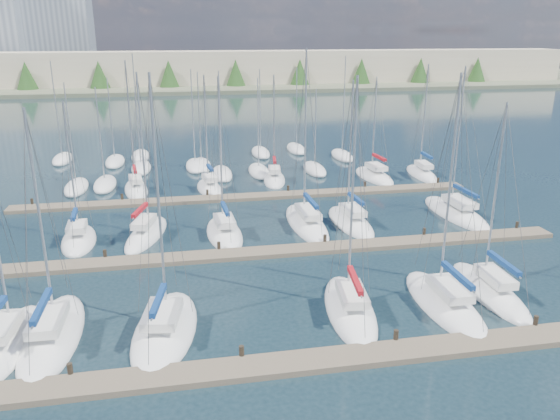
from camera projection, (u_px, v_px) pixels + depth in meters
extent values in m
plane|color=#1B2D36|center=(223.00, 140.00, 80.84)|extent=(400.00, 400.00, 0.00)
cube|color=#6B5E4C|center=(325.00, 360.00, 26.65)|extent=(44.00, 1.80, 0.35)
cylinder|color=#2D261C|center=(71.00, 374.00, 25.34)|extent=(0.26, 0.26, 1.10)
cylinder|color=#2D261C|center=(242.00, 356.00, 26.75)|extent=(0.26, 0.26, 1.10)
cylinder|color=#2D261C|center=(396.00, 340.00, 28.15)|extent=(0.26, 0.26, 1.10)
cylinder|color=#2D261C|center=(535.00, 325.00, 29.55)|extent=(0.26, 0.26, 1.10)
cube|color=#6B5E4C|center=(275.00, 252.00, 39.72)|extent=(44.00, 1.80, 0.35)
cylinder|color=#2D261C|center=(105.00, 257.00, 38.41)|extent=(0.26, 0.26, 1.10)
cylinder|color=#2D261C|center=(219.00, 249.00, 39.81)|extent=(0.26, 0.26, 1.10)
cylinder|color=#2D261C|center=(325.00, 242.00, 41.22)|extent=(0.26, 0.26, 1.10)
cylinder|color=#2D261C|center=(424.00, 235.00, 42.62)|extent=(0.26, 0.26, 1.10)
cylinder|color=#2D261C|center=(516.00, 228.00, 44.02)|extent=(0.26, 0.26, 1.10)
cube|color=#6B5E4C|center=(250.00, 197.00, 52.79)|extent=(44.00, 1.80, 0.35)
cylinder|color=#2D261C|center=(32.00, 204.00, 50.08)|extent=(0.26, 0.26, 1.10)
cylinder|color=#2D261C|center=(122.00, 199.00, 51.48)|extent=(0.26, 0.26, 1.10)
cylinder|color=#2D261C|center=(207.00, 195.00, 52.88)|extent=(0.26, 0.26, 1.10)
cylinder|color=#2D261C|center=(288.00, 191.00, 54.28)|extent=(0.26, 0.26, 1.10)
cylinder|color=#2D261C|center=(365.00, 187.00, 55.68)|extent=(0.26, 0.26, 1.10)
cylinder|color=#2D261C|center=(438.00, 183.00, 57.09)|extent=(0.26, 0.26, 1.10)
ellipsoid|color=white|center=(8.00, 345.00, 28.09)|extent=(3.11, 8.32, 1.60)
cube|color=black|center=(8.00, 345.00, 28.09)|extent=(1.59, 4.00, 0.12)
cube|color=silver|center=(1.00, 327.00, 27.30)|extent=(1.58, 2.95, 0.50)
ellipsoid|color=white|center=(374.00, 177.00, 60.28)|extent=(3.41, 8.13, 1.60)
cube|color=silver|center=(376.00, 167.00, 59.50)|extent=(1.75, 2.89, 0.50)
cylinder|color=#9EA0A5|center=(374.00, 123.00, 59.00)|extent=(0.14, 0.14, 9.76)
cylinder|color=#9EA0A5|center=(379.00, 158.00, 58.59)|extent=(0.36, 3.33, 0.10)
cube|color=maroon|center=(379.00, 157.00, 58.56)|extent=(0.54, 3.08, 0.30)
ellipsoid|color=white|center=(422.00, 175.00, 61.16)|extent=(2.79, 7.90, 1.60)
cube|color=black|center=(422.00, 175.00, 61.16)|extent=(1.43, 3.80, 0.12)
cube|color=silver|center=(424.00, 165.00, 60.38)|extent=(1.43, 2.80, 0.50)
cylinder|color=#9EA0A5|center=(424.00, 116.00, 59.69)|extent=(0.14, 0.14, 11.01)
cylinder|color=#9EA0A5|center=(427.00, 157.00, 59.47)|extent=(0.32, 3.26, 0.10)
cube|color=navy|center=(427.00, 155.00, 59.43)|extent=(0.50, 3.01, 0.30)
ellipsoid|color=white|center=(350.00, 223.00, 45.89)|extent=(3.10, 8.37, 1.60)
cube|color=black|center=(350.00, 223.00, 45.89)|extent=(1.59, 4.02, 0.12)
cube|color=silver|center=(353.00, 210.00, 45.11)|extent=(1.62, 2.96, 0.50)
cylinder|color=#9EA0A5|center=(351.00, 147.00, 44.50)|extent=(0.14, 0.14, 10.69)
cylinder|color=#9EA0A5|center=(356.00, 200.00, 44.17)|extent=(0.27, 3.46, 0.10)
cube|color=navy|center=(356.00, 199.00, 44.13)|extent=(0.46, 3.20, 0.30)
ellipsoid|color=white|center=(350.00, 311.00, 31.58)|extent=(3.75, 8.89, 1.60)
cube|color=maroon|center=(350.00, 311.00, 31.58)|extent=(1.91, 4.28, 0.12)
cube|color=silver|center=(352.00, 294.00, 30.76)|extent=(1.85, 3.18, 0.50)
cylinder|color=#9EA0A5|center=(353.00, 189.00, 29.99)|extent=(0.14, 0.14, 12.19)
cylinder|color=#9EA0A5|center=(355.00, 282.00, 29.78)|extent=(0.56, 3.61, 0.10)
cube|color=maroon|center=(355.00, 280.00, 29.74)|extent=(0.72, 3.34, 0.30)
ellipsoid|color=white|center=(444.00, 305.00, 32.20)|extent=(2.97, 8.99, 1.60)
cube|color=silver|center=(450.00, 289.00, 31.37)|extent=(1.61, 3.15, 0.50)
cylinder|color=#9EA0A5|center=(450.00, 185.00, 30.61)|extent=(0.14, 0.14, 12.28)
cylinder|color=#9EA0A5|center=(457.00, 277.00, 30.37)|extent=(0.13, 3.77, 0.10)
cube|color=navy|center=(458.00, 275.00, 30.33)|extent=(0.33, 3.47, 0.30)
ellipsoid|color=white|center=(224.00, 234.00, 43.36)|extent=(3.08, 7.83, 1.60)
cube|color=maroon|center=(224.00, 234.00, 43.36)|extent=(1.59, 3.77, 0.12)
cube|color=silver|center=(225.00, 221.00, 42.60)|extent=(1.62, 2.77, 0.50)
cylinder|color=#9EA0A5|center=(220.00, 151.00, 41.85)|extent=(0.14, 0.14, 11.20)
cylinder|color=#9EA0A5|center=(225.00, 210.00, 41.70)|extent=(0.26, 3.24, 0.10)
cube|color=navy|center=(225.00, 209.00, 41.66)|extent=(0.45, 2.99, 0.30)
ellipsoid|color=white|center=(136.00, 190.00, 55.27)|extent=(3.09, 7.65, 1.60)
cube|color=black|center=(136.00, 190.00, 55.27)|extent=(1.57, 3.68, 0.12)
cube|color=silver|center=(135.00, 179.00, 54.53)|extent=(1.53, 2.73, 0.50)
cylinder|color=#9EA0A5|center=(130.00, 122.00, 53.65)|extent=(0.14, 0.14, 11.71)
cylinder|color=#9EA0A5|center=(135.00, 170.00, 53.66)|extent=(0.46, 3.12, 0.10)
cube|color=maroon|center=(135.00, 169.00, 53.62)|extent=(0.63, 2.89, 0.30)
ellipsoid|color=white|center=(306.00, 224.00, 45.58)|extent=(2.89, 10.04, 1.60)
cube|color=silver|center=(308.00, 212.00, 44.71)|extent=(1.55, 3.52, 0.50)
cylinder|color=#9EA0A5|center=(305.00, 133.00, 43.95)|extent=(0.14, 0.14, 13.09)
cylinder|color=#9EA0A5|center=(311.00, 202.00, 43.64)|extent=(0.17, 4.20, 0.10)
cube|color=navy|center=(311.00, 201.00, 43.60)|extent=(0.37, 3.87, 0.30)
ellipsoid|color=white|center=(79.00, 241.00, 41.95)|extent=(2.94, 6.76, 1.60)
cube|color=black|center=(79.00, 241.00, 41.95)|extent=(1.51, 3.25, 0.12)
cube|color=silver|center=(77.00, 227.00, 41.23)|extent=(1.53, 2.40, 0.50)
cylinder|color=#9EA0A5|center=(71.00, 166.00, 40.60)|extent=(0.14, 0.14, 9.58)
cylinder|color=#9EA0A5|center=(74.00, 216.00, 40.42)|extent=(0.28, 2.78, 0.10)
cube|color=navy|center=(74.00, 214.00, 40.38)|extent=(0.46, 2.57, 0.30)
ellipsoid|color=white|center=(53.00, 337.00, 28.85)|extent=(2.98, 9.36, 1.60)
cube|color=maroon|center=(53.00, 337.00, 28.85)|extent=(1.55, 4.50, 0.12)
cube|color=silver|center=(48.00, 320.00, 28.01)|extent=(1.62, 3.28, 0.50)
cylinder|color=#9EA0A5|center=(39.00, 216.00, 27.51)|extent=(0.14, 0.14, 10.92)
cylinder|color=#9EA0A5|center=(42.00, 308.00, 26.98)|extent=(0.14, 3.92, 0.10)
cube|color=navy|center=(41.00, 306.00, 26.94)|extent=(0.34, 3.61, 0.30)
ellipsoid|color=white|center=(147.00, 236.00, 43.13)|extent=(4.31, 8.44, 1.60)
cube|color=silver|center=(144.00, 222.00, 42.34)|extent=(1.95, 3.07, 0.50)
cylinder|color=#9EA0A5|center=(142.00, 149.00, 41.62)|extent=(0.14, 0.14, 11.51)
cylinder|color=#9EA0A5|center=(140.00, 212.00, 41.40)|extent=(0.97, 3.32, 0.10)
cube|color=maroon|center=(140.00, 210.00, 41.36)|extent=(1.09, 3.11, 0.30)
ellipsoid|color=white|center=(209.00, 189.00, 55.65)|extent=(3.08, 6.54, 1.60)
cube|color=silver|center=(210.00, 178.00, 54.96)|extent=(1.53, 2.35, 0.50)
cylinder|color=#9EA0A5|center=(206.00, 128.00, 54.16)|extent=(0.14, 0.14, 10.30)
cylinder|color=#9EA0A5|center=(210.00, 169.00, 54.17)|extent=(0.44, 2.64, 0.10)
cube|color=navy|center=(210.00, 168.00, 54.14)|extent=(0.61, 2.45, 0.30)
ellipsoid|color=white|center=(489.00, 293.00, 33.75)|extent=(2.66, 8.67, 1.60)
cube|color=silver|center=(495.00, 276.00, 32.94)|extent=(1.41, 3.05, 0.50)
cylinder|color=#9EA0A5|center=(496.00, 192.00, 32.42)|extent=(0.14, 0.14, 10.52)
cylinder|color=#9EA0A5|center=(504.00, 265.00, 31.96)|extent=(0.20, 3.61, 0.10)
cube|color=navy|center=(504.00, 263.00, 31.92)|extent=(0.40, 3.33, 0.30)
ellipsoid|color=white|center=(274.00, 180.00, 58.97)|extent=(3.27, 7.11, 1.60)
cube|color=maroon|center=(274.00, 180.00, 58.97)|extent=(1.66, 3.43, 0.12)
cube|color=silver|center=(274.00, 170.00, 58.24)|extent=(1.60, 2.56, 0.50)
cylinder|color=#9EA0A5|center=(274.00, 124.00, 57.59)|extent=(0.14, 0.14, 10.06)
cylinder|color=#9EA0A5|center=(275.00, 161.00, 57.39)|extent=(0.52, 2.86, 0.10)
cube|color=maroon|center=(275.00, 160.00, 57.35)|extent=(0.69, 2.66, 0.30)
ellipsoid|color=white|center=(165.00, 331.00, 29.40)|extent=(4.60, 9.10, 1.60)
cube|color=black|center=(165.00, 331.00, 29.40)|extent=(2.33, 4.39, 0.12)
cube|color=silver|center=(162.00, 314.00, 28.58)|extent=(2.25, 3.29, 0.50)
cylinder|color=#9EA0A5|center=(158.00, 198.00, 27.77)|extent=(0.14, 0.14, 12.51)
cylinder|color=#9EA0A5|center=(158.00, 302.00, 27.59)|extent=(0.68, 3.62, 0.10)
cube|color=navy|center=(158.00, 300.00, 27.55)|extent=(0.83, 3.36, 0.30)
ellipsoid|color=white|center=(455.00, 214.00, 48.19)|extent=(3.38, 9.92, 1.60)
cube|color=silver|center=(460.00, 202.00, 47.33)|extent=(1.79, 3.49, 0.50)
cylinder|color=#9EA0A5|center=(459.00, 136.00, 46.77)|extent=(0.14, 0.14, 11.61)
cylinder|color=#9EA0A5|center=(466.00, 192.00, 46.27)|extent=(0.24, 4.13, 0.10)
cube|color=navy|center=(466.00, 191.00, 46.24)|extent=(0.43, 3.80, 0.30)
cylinder|color=#9EA0A5|center=(56.00, 109.00, 65.73)|extent=(0.12, 0.12, 11.20)
ellipsoid|color=white|center=(63.00, 159.00, 67.69)|extent=(2.20, 6.40, 1.40)
cylinder|color=#9EA0A5|center=(199.00, 117.00, 62.83)|extent=(0.12, 0.12, 10.14)
ellipsoid|color=white|center=(202.00, 166.00, 64.62)|extent=(2.20, 6.40, 1.40)
cylinder|color=#9EA0A5|center=(193.00, 116.00, 62.45)|extent=(0.12, 0.12, 10.49)
ellipsoid|color=white|center=(195.00, 166.00, 64.30)|extent=(2.20, 6.40, 1.40)
cylinder|color=#9EA0A5|center=(296.00, 107.00, 71.73)|extent=(0.12, 0.12, 10.06)
ellipsoid|color=white|center=(296.00, 149.00, 73.51)|extent=(2.20, 6.40, 1.40)
cylinder|color=#9EA0A5|center=(111.00, 118.00, 64.77)|extent=(0.12, 0.12, 9.39)
ellipsoid|color=white|center=(115.00, 162.00, 66.44)|extent=(2.20, 6.40, 1.40)
cylinder|color=#9EA0A5|center=(70.00, 133.00, 53.81)|extent=(0.12, 0.12, 9.85)
ellipsoid|color=white|center=(76.00, 188.00, 55.56)|extent=(2.20, 6.40, 1.40)
cylinder|color=#9EA0A5|center=(100.00, 134.00, 54.97)|extent=(0.12, 0.12, 9.30)
ellipsoid|color=white|center=(105.00, 185.00, 56.63)|extent=(2.20, 6.40, 1.40)
cylinder|color=#9EA0A5|center=(344.00, 105.00, 67.55)|extent=(0.12, 0.12, 11.68)
ellipsoid|color=white|center=(342.00, 156.00, 69.59)|extent=(2.20, 6.40, 1.40)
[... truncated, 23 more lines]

